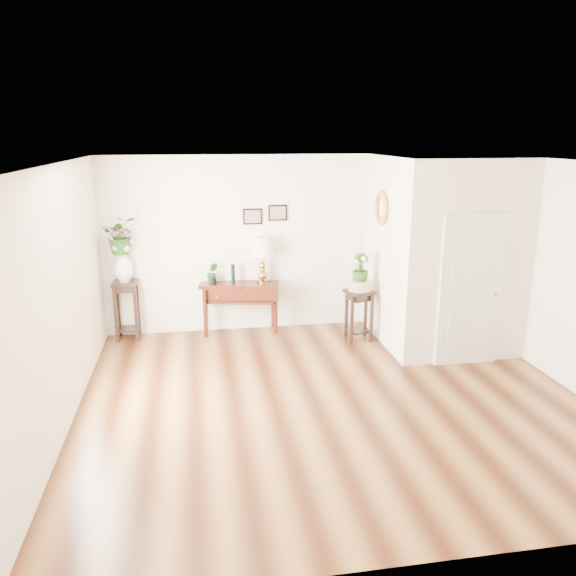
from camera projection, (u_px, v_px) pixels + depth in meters
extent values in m
cube|color=brown|center=(332.00, 399.00, 6.80)|extent=(6.00, 5.50, 0.02)
cube|color=white|center=(338.00, 163.00, 6.06)|extent=(6.00, 5.50, 0.02)
cube|color=silver|center=(293.00, 243.00, 9.05)|extent=(6.00, 0.02, 2.80)
cube|color=silver|center=(434.00, 393.00, 3.82)|extent=(6.00, 0.02, 2.80)
cube|color=silver|center=(60.00, 300.00, 5.95)|extent=(0.02, 5.50, 2.80)
cube|color=silver|center=(571.00, 277.00, 6.91)|extent=(0.02, 5.50, 2.80)
cube|color=silver|center=(441.00, 251.00, 8.46)|extent=(1.80, 1.95, 2.80)
cube|color=silver|center=(471.00, 291.00, 7.60)|extent=(0.90, 0.05, 2.10)
cube|color=black|center=(253.00, 217.00, 8.81)|extent=(0.30, 0.02, 0.25)
cube|color=black|center=(278.00, 213.00, 8.86)|extent=(0.30, 0.02, 0.25)
torus|color=gold|center=(381.00, 208.00, 8.25)|extent=(0.07, 0.51, 0.51)
cube|color=black|center=(240.00, 308.00, 8.99)|extent=(1.29, 0.67, 0.82)
cube|color=#A9863A|center=(262.00, 260.00, 8.85)|extent=(0.42, 0.42, 0.72)
cylinder|color=black|center=(233.00, 273.00, 8.83)|extent=(0.07, 0.07, 0.31)
imported|color=#1B4813|center=(212.00, 274.00, 8.77)|extent=(0.19, 0.15, 0.33)
cube|color=black|center=(127.00, 310.00, 8.70)|extent=(0.38, 0.38, 0.93)
imported|color=#1B4813|center=(121.00, 237.00, 8.40)|extent=(0.58, 0.52, 0.58)
cube|color=black|center=(359.00, 315.00, 8.70)|extent=(0.47, 0.47, 0.79)
cylinder|color=beige|center=(360.00, 285.00, 8.57)|extent=(0.46, 0.46, 0.15)
imported|color=#1B4813|center=(360.00, 268.00, 8.50)|extent=(0.33, 0.33, 0.45)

